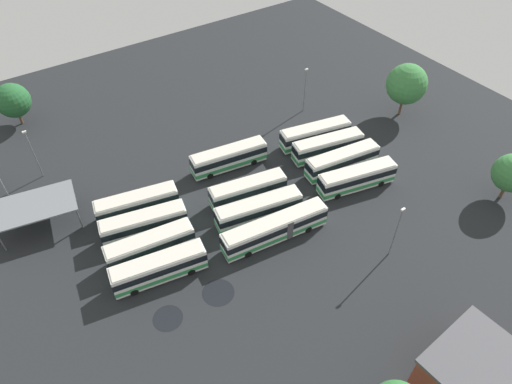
{
  "coord_description": "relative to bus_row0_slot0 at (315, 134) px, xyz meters",
  "views": [
    {
      "loc": [
        25.16,
        38.86,
        46.52
      ],
      "look_at": [
        -0.86,
        0.51,
        1.55
      ],
      "focal_mm": 31.99,
      "sensor_mm": 36.0,
      "label": 1
    }
  ],
  "objects": [
    {
      "name": "bus_row2_slot1",
      "position": [
        30.31,
        -1.41,
        -0.0
      ],
      "size": [
        11.45,
        4.75,
        3.54
      ],
      "color": "silver",
      "rests_on": "ground_plane"
    },
    {
      "name": "bus_row1_slot4",
      "position": [
        17.23,
        12.78,
        0.0
      ],
      "size": [
        14.83,
        4.23,
        3.54
      ],
      "color": "silver",
      "rests_on": "ground_plane"
    },
    {
      "name": "bus_row0_slot1",
      "position": [
        0.39,
        3.55,
        -0.0
      ],
      "size": [
        11.7,
        4.86,
        3.54
      ],
      "color": "silver",
      "rests_on": "ground_plane"
    },
    {
      "name": "bus_row2_slot2",
      "position": [
        31.03,
        2.45,
        -0.0
      ],
      "size": [
        11.49,
        4.89,
        3.54
      ],
      "color": "silver",
      "rests_on": "ground_plane"
    },
    {
      "name": "bus_row0_slot3",
      "position": [
        1.69,
        11.54,
        0.0
      ],
      "size": [
        12.05,
        5.05,
        3.54
      ],
      "color": "silver",
      "rests_on": "ground_plane"
    },
    {
      "name": "tree_north_edge",
      "position": [
        -17.94,
        1.9,
        4.15
      ],
      "size": [
        6.87,
        6.87,
        9.46
      ],
      "color": "brown",
      "rests_on": "ground_plane"
    },
    {
      "name": "bus_row0_slot2",
      "position": [
        0.88,
        7.47,
        0.0
      ],
      "size": [
        12.05,
        4.13,
        3.54
      ],
      "color": "silver",
      "rests_on": "ground_plane"
    },
    {
      "name": "bus_row2_slot3",
      "position": [
        31.92,
        6.35,
        -0.0
      ],
      "size": [
        11.37,
        3.96,
        3.54
      ],
      "color": "silver",
      "rests_on": "ground_plane"
    },
    {
      "name": "maintenance_shelter",
      "position": [
        42.01,
        -7.07,
        1.65
      ],
      "size": [
        11.22,
        8.03,
        3.69
      ],
      "color": "slate",
      "rests_on": "ground_plane"
    },
    {
      "name": "bus_row1_slot0",
      "position": [
        14.68,
        -2.83,
        0.0
      ],
      "size": [
        12.09,
        4.21,
        3.54
      ],
      "color": "silver",
      "rests_on": "ground_plane"
    },
    {
      "name": "bus_row0_slot0",
      "position": [
        0.0,
        0.0,
        0.0
      ],
      "size": [
        11.96,
        4.9,
        3.54
      ],
      "color": "silver",
      "rests_on": "ground_plane"
    },
    {
      "name": "lamp_post_by_building",
      "position": [
        -4.45,
        -8.53,
        2.69
      ],
      "size": [
        0.56,
        0.28,
        8.28
      ],
      "color": "slate",
      "rests_on": "ground_plane"
    },
    {
      "name": "ground_plane",
      "position": [
        16.15,
        4.95,
        -1.87
      ],
      "size": [
        109.56,
        109.56,
        0.0
      ],
      "primitive_type": "plane",
      "color": "black"
    },
    {
      "name": "lamp_post_mid_lot",
      "position": [
        6.69,
        23.21,
        2.75
      ],
      "size": [
        0.56,
        0.28,
        8.41
      ],
      "color": "slate",
      "rests_on": "ground_plane"
    },
    {
      "name": "depot_building",
      "position": [
        12.92,
        39.0,
        0.89
      ],
      "size": [
        9.92,
        7.58,
        5.48
      ],
      "color": "#99422D",
      "rests_on": "ground_plane"
    },
    {
      "name": "bus_row1_slot2",
      "position": [
        16.25,
        4.85,
        -0.0
      ],
      "size": [
        11.29,
        4.52,
        3.54
      ],
      "color": "silver",
      "rests_on": "ground_plane"
    },
    {
      "name": "bus_row1_slot3",
      "position": [
        17.13,
        8.8,
        0.0
      ],
      "size": [
        12.27,
        4.75,
        3.54
      ],
      "color": "silver",
      "rests_on": "ground_plane"
    },
    {
      "name": "bus_row2_slot4",
      "position": [
        32.48,
        10.04,
        -0.0
      ],
      "size": [
        11.74,
        4.47,
        3.54
      ],
      "color": "silver",
      "rests_on": "ground_plane"
    },
    {
      "name": "puddle_near_shelter",
      "position": [
        27.83,
        15.91,
        -1.86
      ],
      "size": [
        3.9,
        3.9,
        0.01
      ],
      "primitive_type": "cylinder",
      "color": "black",
      "rests_on": "ground_plane"
    },
    {
      "name": "lamp_post_near_entrance",
      "position": [
        39.21,
        -16.95,
        2.74
      ],
      "size": [
        0.56,
        0.28,
        8.39
      ],
      "color": "slate",
      "rests_on": "ground_plane"
    },
    {
      "name": "puddle_front_lane",
      "position": [
        34.35,
        15.63,
        -1.86
      ],
      "size": [
        3.47,
        3.47,
        0.01
      ],
      "primitive_type": "cylinder",
      "color": "black",
      "rests_on": "ground_plane"
    },
    {
      "name": "tree_south_edge",
      "position": [
        38.35,
        -32.79,
        2.78
      ],
      "size": [
        5.74,
        5.74,
        7.53
      ],
      "color": "brown",
      "rests_on": "ground_plane"
    },
    {
      "name": "tree_west_edge",
      "position": [
        -14.39,
        24.86,
        2.73
      ],
      "size": [
        5.43,
        5.43,
        7.32
      ],
      "color": "brown",
      "rests_on": "ground_plane"
    },
    {
      "name": "lamp_post_far_corner",
      "position": [
        44.42,
        -11.28,
        3.23
      ],
      "size": [
        0.56,
        0.28,
        9.35
      ],
      "color": "slate",
      "rests_on": "ground_plane"
    }
  ]
}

